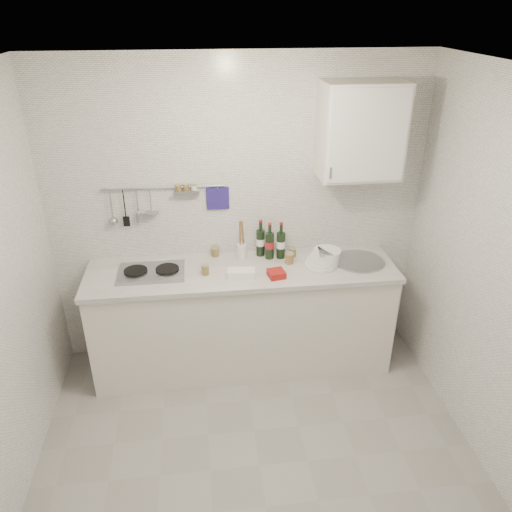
{
  "coord_description": "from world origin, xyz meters",
  "views": [
    {
      "loc": [
        -0.31,
        -2.33,
        2.81
      ],
      "look_at": [
        0.09,
        0.9,
        1.13
      ],
      "focal_mm": 35.0,
      "sensor_mm": 36.0,
      "label": 1
    }
  ],
  "objects_px": {
    "wall_cabinet": "(361,131)",
    "plate_stack_hob": "(160,269)",
    "wine_bottles": "(270,240)",
    "utensil_crock": "(242,249)",
    "plate_stack_sink": "(324,258)"
  },
  "relations": [
    {
      "from": "wall_cabinet",
      "to": "utensil_crock",
      "type": "bearing_deg",
      "value": 175.86
    },
    {
      "from": "wall_cabinet",
      "to": "plate_stack_sink",
      "type": "height_order",
      "value": "wall_cabinet"
    },
    {
      "from": "plate_stack_sink",
      "to": "wine_bottles",
      "type": "bearing_deg",
      "value": 155.54
    },
    {
      "from": "wall_cabinet",
      "to": "plate_stack_sink",
      "type": "relative_size",
      "value": 2.41
    },
    {
      "from": "plate_stack_sink",
      "to": "utensil_crock",
      "type": "height_order",
      "value": "utensil_crock"
    },
    {
      "from": "wall_cabinet",
      "to": "plate_stack_hob",
      "type": "relative_size",
      "value": 2.37
    },
    {
      "from": "plate_stack_sink",
      "to": "wine_bottles",
      "type": "distance_m",
      "value": 0.46
    },
    {
      "from": "wall_cabinet",
      "to": "plate_stack_hob",
      "type": "distance_m",
      "value": 1.85
    },
    {
      "from": "plate_stack_sink",
      "to": "plate_stack_hob",
      "type": "bearing_deg",
      "value": 177.83
    },
    {
      "from": "wine_bottles",
      "to": "plate_stack_hob",
      "type": "bearing_deg",
      "value": -171.32
    },
    {
      "from": "plate_stack_hob",
      "to": "wall_cabinet",
      "type": "bearing_deg",
      "value": 2.84
    },
    {
      "from": "plate_stack_hob",
      "to": "wine_bottles",
      "type": "bearing_deg",
      "value": 8.68
    },
    {
      "from": "wine_bottles",
      "to": "utensil_crock",
      "type": "height_order",
      "value": "utensil_crock"
    },
    {
      "from": "plate_stack_hob",
      "to": "utensil_crock",
      "type": "distance_m",
      "value": 0.68
    },
    {
      "from": "wall_cabinet",
      "to": "plate_stack_hob",
      "type": "xyz_separation_m",
      "value": [
        -1.54,
        -0.08,
        -1.02
      ]
    }
  ]
}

